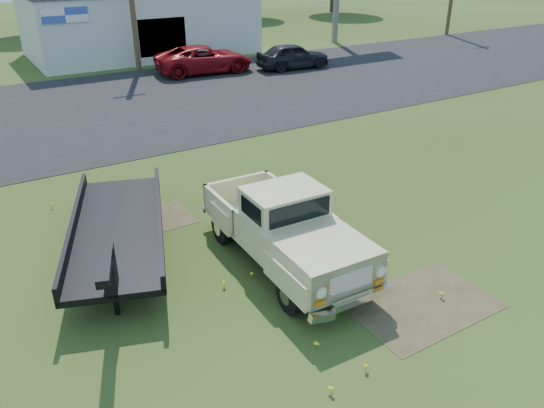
{
  "coord_description": "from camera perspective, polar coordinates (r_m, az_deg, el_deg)",
  "views": [
    {
      "loc": [
        -5.79,
        -8.98,
        6.7
      ],
      "look_at": [
        0.33,
        1.0,
        0.94
      ],
      "focal_mm": 35.0,
      "sensor_mm": 36.0,
      "label": 1
    }
  ],
  "objects": [
    {
      "name": "dirt_patch_a",
      "position": [
        11.57,
        15.76,
        -10.36
      ],
      "size": [
        3.0,
        2.0,
        0.01
      ],
      "primitive_type": "cube",
      "color": "#453B25",
      "rests_on": "ground"
    },
    {
      "name": "vintage_pickup_truck",
      "position": [
        11.97,
        1.32,
        -2.48
      ],
      "size": [
        2.21,
        5.33,
        1.91
      ],
      "primitive_type": null,
      "rotation": [
        0.0,
        0.0,
        -0.03
      ],
      "color": "beige",
      "rests_on": "ground"
    },
    {
      "name": "flatbed_trailer",
      "position": [
        12.86,
        -16.3,
        -2.1
      ],
      "size": [
        3.93,
        6.44,
        1.67
      ],
      "primitive_type": null,
      "rotation": [
        0.0,
        0.0,
        -0.33
      ],
      "color": "black",
      "rests_on": "ground"
    },
    {
      "name": "ground",
      "position": [
        12.61,
        1.11,
        -5.9
      ],
      "size": [
        140.0,
        140.0,
        0.0
      ],
      "primitive_type": "plane",
      "color": "#2F4014",
      "rests_on": "ground"
    },
    {
      "name": "red_pickup",
      "position": [
        31.61,
        -7.29,
        15.17
      ],
      "size": [
        5.71,
        2.99,
        1.54
      ],
      "primitive_type": "imported",
      "rotation": [
        0.0,
        0.0,
        1.49
      ],
      "color": "maroon",
      "rests_on": "ground"
    },
    {
      "name": "dark_sedan",
      "position": [
        32.52,
        2.26,
        15.6
      ],
      "size": [
        4.49,
        2.19,
        1.48
      ],
      "primitive_type": "imported",
      "rotation": [
        0.0,
        0.0,
        1.46
      ],
      "color": "black",
      "rests_on": "ground"
    },
    {
      "name": "asphalt_lot",
      "position": [
        25.56,
        -17.55,
        9.79
      ],
      "size": [
        90.0,
        14.0,
        0.02
      ],
      "primitive_type": "cube",
      "color": "black",
      "rests_on": "ground"
    },
    {
      "name": "dirt_patch_b",
      "position": [
        14.67,
        -12.97,
        -1.72
      ],
      "size": [
        2.2,
        1.6,
        0.01
      ],
      "primitive_type": "cube",
      "color": "#453B25",
      "rests_on": "ground"
    },
    {
      "name": "commercial_building",
      "position": [
        38.14,
        -14.01,
        18.54
      ],
      "size": [
        14.2,
        8.2,
        4.15
      ],
      "color": "beige",
      "rests_on": "ground"
    }
  ]
}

